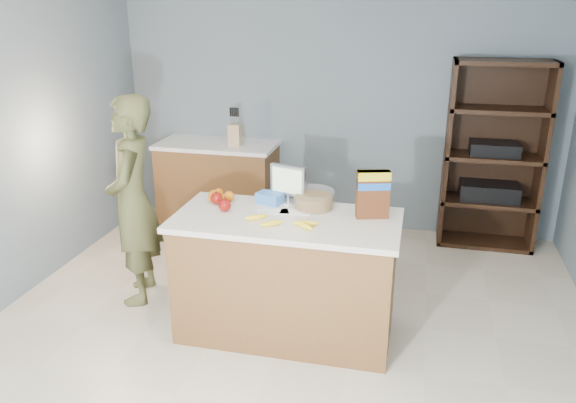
% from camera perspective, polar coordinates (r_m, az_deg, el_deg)
% --- Properties ---
extents(floor, '(4.50, 5.00, 0.02)m').
position_cam_1_polar(floor, '(4.02, -1.19, -15.23)').
color(floor, beige).
rests_on(floor, ground).
extents(walls, '(4.52, 5.02, 2.51)m').
position_cam_1_polar(walls, '(3.35, -1.39, 8.53)').
color(walls, slate).
rests_on(walls, ground).
extents(counter_peninsula, '(1.56, 0.76, 0.90)m').
position_cam_1_polar(counter_peninsula, '(4.05, -0.16, -8.04)').
color(counter_peninsula, brown).
rests_on(counter_peninsula, ground).
extents(back_cabinet, '(1.24, 0.62, 0.90)m').
position_cam_1_polar(back_cabinet, '(6.05, -7.05, 1.79)').
color(back_cabinet, brown).
rests_on(back_cabinet, ground).
extents(shelving_unit, '(0.90, 0.40, 1.80)m').
position_cam_1_polar(shelving_unit, '(5.76, 20.04, 4.10)').
color(shelving_unit, black).
rests_on(shelving_unit, ground).
extents(person, '(0.56, 0.70, 1.66)m').
position_cam_1_polar(person, '(4.53, -15.49, 0.01)').
color(person, '#4F512C').
rests_on(person, ground).
extents(knife_block, '(0.12, 0.10, 0.31)m').
position_cam_1_polar(knife_block, '(5.77, -5.42, 6.83)').
color(knife_block, tan).
rests_on(knife_block, back_cabinet).
extents(envelopes, '(0.39, 0.18, 0.00)m').
position_cam_1_polar(envelopes, '(3.95, -0.38, -1.05)').
color(envelopes, white).
rests_on(envelopes, counter_peninsula).
extents(bananas, '(0.52, 0.22, 0.04)m').
position_cam_1_polar(bananas, '(3.72, -0.39, -2.12)').
color(bananas, yellow).
rests_on(bananas, counter_peninsula).
extents(apples, '(0.20, 0.21, 0.09)m').
position_cam_1_polar(apples, '(4.05, -6.87, -0.01)').
color(apples, maroon).
rests_on(apples, counter_peninsula).
extents(oranges, '(0.20, 0.17, 0.08)m').
position_cam_1_polar(oranges, '(4.18, -7.05, 0.56)').
color(oranges, orange).
rests_on(oranges, counter_peninsula).
extents(blue_carton, '(0.21, 0.17, 0.08)m').
position_cam_1_polar(blue_carton, '(4.11, -1.87, 0.36)').
color(blue_carton, blue).
rests_on(blue_carton, counter_peninsula).
extents(salad_bowl, '(0.30, 0.30, 0.13)m').
position_cam_1_polar(salad_bowl, '(4.02, 2.61, 0.15)').
color(salad_bowl, '#267219').
rests_on(salad_bowl, counter_peninsula).
extents(tv, '(0.28, 0.12, 0.28)m').
position_cam_1_polar(tv, '(4.08, 0.01, 2.01)').
color(tv, silver).
rests_on(tv, counter_peninsula).
extents(cereal_box, '(0.23, 0.14, 0.33)m').
position_cam_1_polar(cereal_box, '(3.83, 8.63, 1.09)').
color(cereal_box, '#592B14').
rests_on(cereal_box, counter_peninsula).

